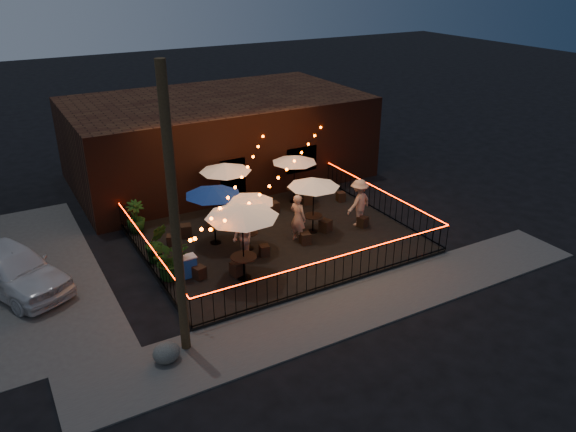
% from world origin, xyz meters
% --- Properties ---
extents(ground, '(110.00, 110.00, 0.00)m').
position_xyz_m(ground, '(0.00, 0.00, 0.00)').
color(ground, black).
rests_on(ground, ground).
extents(patio, '(10.00, 8.00, 0.15)m').
position_xyz_m(patio, '(0.00, 2.00, 0.07)').
color(patio, black).
rests_on(patio, ground).
extents(sidewalk, '(18.00, 2.50, 0.05)m').
position_xyz_m(sidewalk, '(0.00, -3.25, 0.03)').
color(sidewalk, '#474442').
rests_on(sidewalk, ground).
extents(brick_building, '(14.00, 8.00, 4.00)m').
position_xyz_m(brick_building, '(1.00, 9.99, 2.00)').
color(brick_building, '#34170E').
rests_on(brick_building, ground).
extents(utility_pole, '(0.26, 0.26, 8.00)m').
position_xyz_m(utility_pole, '(-5.40, -2.60, 4.00)').
color(utility_pole, '#382817').
rests_on(utility_pole, ground).
extents(fence_front, '(10.00, 0.04, 1.04)m').
position_xyz_m(fence_front, '(0.00, -2.00, 0.66)').
color(fence_front, black).
rests_on(fence_front, patio).
extents(fence_left, '(0.04, 8.00, 1.04)m').
position_xyz_m(fence_left, '(-5.00, 2.00, 0.66)').
color(fence_left, black).
rests_on(fence_left, patio).
extents(fence_right, '(0.04, 8.00, 1.04)m').
position_xyz_m(fence_right, '(5.00, 2.00, 0.66)').
color(fence_right, black).
rests_on(fence_right, patio).
extents(festoon_lights, '(10.02, 8.72, 1.32)m').
position_xyz_m(festoon_lights, '(-1.01, 1.70, 2.52)').
color(festoon_lights, '#EC3C00').
rests_on(festoon_lights, ground).
extents(cafe_table_0, '(3.09, 3.09, 2.69)m').
position_xyz_m(cafe_table_0, '(-2.42, -0.14, 2.60)').
color(cafe_table_0, black).
rests_on(cafe_table_0, patio).
extents(cafe_table_1, '(2.19, 2.19, 2.32)m').
position_xyz_m(cafe_table_1, '(-2.24, 2.79, 2.27)').
color(cafe_table_1, black).
rests_on(cafe_table_1, patio).
extents(cafe_table_2, '(2.15, 2.15, 2.21)m').
position_xyz_m(cafe_table_2, '(-1.35, 1.73, 2.16)').
color(cafe_table_2, black).
rests_on(cafe_table_2, patio).
extents(cafe_table_3, '(2.76, 2.76, 2.36)m').
position_xyz_m(cafe_table_3, '(-0.84, 4.80, 2.31)').
color(cafe_table_3, black).
rests_on(cafe_table_3, patio).
extents(cafe_table_4, '(2.57, 2.57, 2.25)m').
position_xyz_m(cafe_table_4, '(1.52, 1.80, 2.21)').
color(cafe_table_4, black).
rests_on(cafe_table_4, patio).
extents(cafe_table_5, '(2.01, 2.01, 2.18)m').
position_xyz_m(cafe_table_5, '(2.40, 4.79, 2.14)').
color(cafe_table_5, black).
rests_on(cafe_table_5, patio).
extents(bistro_chair_0, '(0.46, 0.46, 0.43)m').
position_xyz_m(bistro_chair_0, '(-3.74, 0.61, 0.37)').
color(bistro_chair_0, black).
rests_on(bistro_chair_0, patio).
extents(bistro_chair_1, '(0.48, 0.48, 0.49)m').
position_xyz_m(bistro_chair_1, '(-2.53, 0.16, 0.39)').
color(bistro_chair_1, black).
rests_on(bistro_chair_1, patio).
extents(bistro_chair_2, '(0.50, 0.50, 0.45)m').
position_xyz_m(bistro_chair_2, '(-3.77, 3.33, 0.38)').
color(bistro_chair_2, black).
rests_on(bistro_chair_2, patio).
extents(bistro_chair_3, '(0.50, 0.50, 0.49)m').
position_xyz_m(bistro_chair_3, '(-3.03, 3.86, 0.40)').
color(bistro_chair_3, black).
rests_on(bistro_chair_3, patio).
extents(bistro_chair_4, '(0.41, 0.41, 0.41)m').
position_xyz_m(bistro_chair_4, '(-1.08, 0.96, 0.35)').
color(bistro_chair_4, black).
rests_on(bistro_chair_4, patio).
extents(bistro_chair_5, '(0.44, 0.44, 0.44)m').
position_xyz_m(bistro_chair_5, '(0.72, 1.04, 0.37)').
color(bistro_chair_5, black).
rests_on(bistro_chair_5, patio).
extents(bistro_chair_6, '(0.41, 0.41, 0.44)m').
position_xyz_m(bistro_chair_6, '(-0.65, 4.24, 0.37)').
color(bistro_chair_6, black).
rests_on(bistro_chair_6, patio).
extents(bistro_chair_7, '(0.42, 0.42, 0.48)m').
position_xyz_m(bistro_chair_7, '(1.04, 4.20, 0.39)').
color(bistro_chair_7, black).
rests_on(bistro_chair_7, patio).
extents(bistro_chair_8, '(0.53, 0.53, 0.48)m').
position_xyz_m(bistro_chair_8, '(1.97, 1.56, 0.39)').
color(bistro_chair_8, black).
rests_on(bistro_chair_8, patio).
extents(bistro_chair_9, '(0.45, 0.45, 0.42)m').
position_xyz_m(bistro_chair_9, '(3.53, 1.19, 0.36)').
color(bistro_chair_9, black).
rests_on(bistro_chair_9, patio).
extents(bistro_chair_10, '(0.52, 0.52, 0.48)m').
position_xyz_m(bistro_chair_10, '(2.81, 4.31, 0.39)').
color(bistro_chair_10, black).
rests_on(bistro_chair_10, patio).
extents(bistro_chair_11, '(0.40, 0.40, 0.41)m').
position_xyz_m(bistro_chair_11, '(4.27, 3.85, 0.36)').
color(bistro_chair_11, black).
rests_on(bistro_chair_11, patio).
extents(patron_a, '(0.68, 0.81, 1.90)m').
position_xyz_m(patron_a, '(0.62, 1.43, 1.10)').
color(patron_a, beige).
rests_on(patron_a, patio).
extents(patron_b, '(0.71, 0.87, 1.68)m').
position_xyz_m(patron_b, '(-1.86, 1.11, 0.99)').
color(patron_b, tan).
rests_on(patron_b, patio).
extents(patron_c, '(1.41, 1.04, 1.95)m').
position_xyz_m(patron_c, '(3.47, 1.44, 1.13)').
color(patron_c, tan).
rests_on(patron_c, patio).
extents(potted_shrub_a, '(1.26, 1.09, 1.39)m').
position_xyz_m(potted_shrub_a, '(-4.55, 1.11, 0.85)').
color(potted_shrub_a, '#163D11').
rests_on(potted_shrub_a, patio).
extents(potted_shrub_b, '(0.88, 0.74, 1.48)m').
position_xyz_m(potted_shrub_b, '(-4.60, 2.47, 0.89)').
color(potted_shrub_b, '#19350D').
rests_on(potted_shrub_b, patio).
extents(potted_shrub_c, '(0.77, 0.77, 1.30)m').
position_xyz_m(potted_shrub_c, '(-4.59, 5.22, 0.80)').
color(potted_shrub_c, '#0F3B0B').
rests_on(potted_shrub_c, patio).
extents(cooler, '(0.58, 0.42, 0.76)m').
position_xyz_m(cooler, '(-4.02, 0.93, 0.53)').
color(cooler, '#1A4DB2').
rests_on(cooler, patio).
extents(boulder, '(0.96, 0.86, 0.64)m').
position_xyz_m(boulder, '(-6.07, -2.93, 0.32)').
color(boulder, '#444540').
rests_on(boulder, ground).
extents(car_white, '(3.76, 5.03, 1.60)m').
position_xyz_m(car_white, '(-9.24, 3.17, 0.80)').
color(car_white, silver).
rests_on(car_white, ground).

